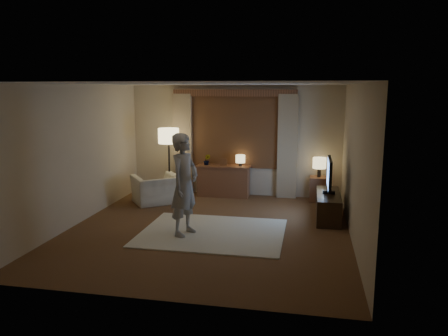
% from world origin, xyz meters
% --- Properties ---
extents(room, '(5.04, 5.54, 2.64)m').
position_xyz_m(room, '(0.00, 0.50, 1.33)').
color(room, brown).
rests_on(room, ground).
extents(rug, '(2.50, 2.00, 0.02)m').
position_xyz_m(rug, '(0.12, -0.19, 0.01)').
color(rug, beige).
rests_on(rug, floor).
extents(sideboard, '(1.20, 0.40, 0.70)m').
position_xyz_m(sideboard, '(-0.22, 2.50, 0.35)').
color(sideboard, brown).
rests_on(sideboard, floor).
extents(picture_frame, '(0.16, 0.02, 0.20)m').
position_xyz_m(picture_frame, '(-0.22, 2.50, 0.80)').
color(picture_frame, brown).
rests_on(picture_frame, sideboard).
extents(plant, '(0.17, 0.13, 0.30)m').
position_xyz_m(plant, '(-0.62, 2.50, 0.85)').
color(plant, '#999999').
rests_on(plant, sideboard).
extents(table_lamp_sideboard, '(0.22, 0.22, 0.30)m').
position_xyz_m(table_lamp_sideboard, '(0.18, 2.50, 0.90)').
color(table_lamp_sideboard, black).
rests_on(table_lamp_sideboard, sideboard).
extents(floor_lamp, '(0.47, 0.47, 1.63)m').
position_xyz_m(floor_lamp, '(-1.42, 2.10, 1.37)').
color(floor_lamp, black).
rests_on(floor_lamp, floor).
extents(armchair, '(1.28, 1.25, 0.63)m').
position_xyz_m(armchair, '(-1.57, 1.59, 0.31)').
color(armchair, beige).
rests_on(armchair, floor).
extents(side_table, '(0.40, 0.40, 0.56)m').
position_xyz_m(side_table, '(1.98, 2.45, 0.28)').
color(side_table, brown).
rests_on(side_table, floor).
extents(table_lamp_side, '(0.30, 0.30, 0.44)m').
position_xyz_m(table_lamp_side, '(1.98, 2.45, 0.87)').
color(table_lamp_side, black).
rests_on(table_lamp_side, side_table).
extents(tv_stand, '(0.45, 1.40, 0.50)m').
position_xyz_m(tv_stand, '(2.15, 1.12, 0.25)').
color(tv_stand, black).
rests_on(tv_stand, floor).
extents(tv, '(0.23, 0.96, 0.69)m').
position_xyz_m(tv, '(2.15, 1.12, 0.88)').
color(tv, black).
rests_on(tv, tv_stand).
extents(person, '(0.59, 0.74, 1.77)m').
position_xyz_m(person, '(-0.33, -0.37, 0.90)').
color(person, '#B8B4AA').
rests_on(person, rug).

